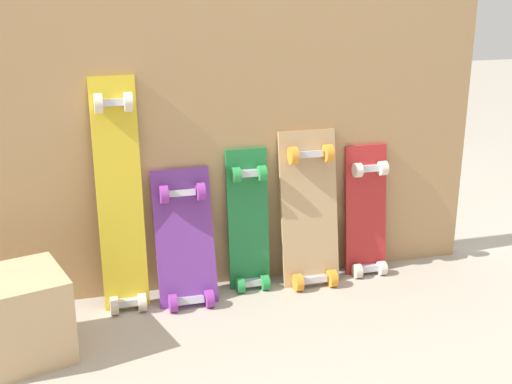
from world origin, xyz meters
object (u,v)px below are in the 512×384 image
at_px(skateboard_yellow, 120,204).
at_px(skateboard_green, 249,228).
at_px(skateboard_purple, 186,246).
at_px(wooden_crate, 20,317).
at_px(skateboard_red, 366,218).
at_px(skateboard_natural, 310,217).

relative_size(skateboard_yellow, skateboard_green, 1.47).
distance_m(skateboard_yellow, skateboard_purple, 0.29).
xyz_separation_m(skateboard_green, wooden_crate, (-0.84, -0.31, -0.10)).
bearing_deg(wooden_crate, skateboard_red, 13.02).
relative_size(skateboard_green, skateboard_natural, 0.92).
height_order(skateboard_purple, wooden_crate, skateboard_purple).
distance_m(skateboard_yellow, skateboard_green, 0.50).
xyz_separation_m(skateboard_yellow, skateboard_purple, (0.23, -0.03, -0.18)).
xyz_separation_m(skateboard_yellow, skateboard_red, (0.98, 0.02, -0.16)).
height_order(skateboard_green, wooden_crate, skateboard_green).
bearing_deg(wooden_crate, skateboard_purple, 23.86).
bearing_deg(skateboard_purple, wooden_crate, -156.14).
distance_m(skateboard_green, skateboard_natural, 0.24).
bearing_deg(skateboard_red, skateboard_natural, -174.18).
xyz_separation_m(skateboard_yellow, skateboard_green, (0.48, 0.02, -0.15)).
bearing_deg(skateboard_purple, skateboard_green, 11.04).
bearing_deg(skateboard_yellow, wooden_crate, -141.37).
xyz_separation_m(skateboard_purple, skateboard_natural, (0.50, 0.03, 0.06)).
height_order(skateboard_yellow, skateboard_green, skateboard_yellow).
bearing_deg(skateboard_natural, skateboard_red, 5.82).
bearing_deg(skateboard_yellow, skateboard_natural, -0.09).
distance_m(skateboard_purple, wooden_crate, 0.64).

